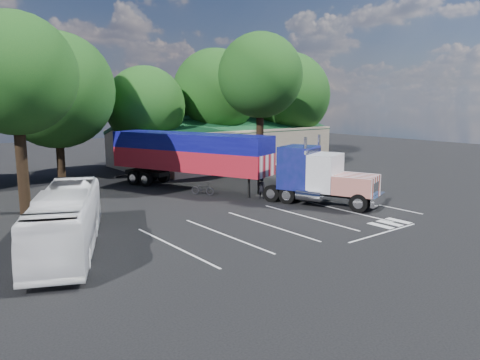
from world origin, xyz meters
TOP-DOWN VIEW (x-y plane):
  - ground at (0.00, 0.00)m, footprint 120.00×120.00m
  - event_hall at (13.74, 17.81)m, footprint 24.20×14.12m
  - tree_row_c at (-5.00, 16.20)m, footprint 10.00×10.00m
  - tree_row_d at (4.00, 17.50)m, footprint 8.00×8.00m
  - tree_row_e at (13.00, 18.00)m, footprint 9.60×9.60m
  - tree_row_f at (23.00, 16.80)m, footprint 10.40×10.40m
  - tree_near_left at (-10.50, 6.00)m, footprint 7.60×7.60m
  - tree_near_right at (11.50, 8.50)m, footprint 8.00×8.00m
  - semi_truck at (3.57, 3.93)m, footprint 11.03×22.18m
  - woman at (4.50, 0.00)m, footprint 0.58×0.69m
  - bicycle at (1.80, 3.85)m, footprint 1.55×1.92m
  - tour_bus at (-10.82, -3.34)m, footprint 6.80×10.90m
  - silver_sedan at (6.89, 14.00)m, footprint 3.94×2.42m

SIDE VIEW (x-z plane):
  - ground at x=0.00m, z-range 0.00..0.00m
  - bicycle at x=1.80m, z-range 0.00..0.98m
  - silver_sedan at x=6.89m, z-range 0.00..1.23m
  - woman at x=4.50m, z-range 0.00..1.60m
  - tour_bus at x=-10.82m, z-range 0.00..3.02m
  - event_hall at x=13.74m, z-range -0.56..4.99m
  - semi_truck at x=3.57m, z-range 0.31..5.09m
  - tree_row_d at x=4.00m, z-range 1.28..11.88m
  - tree_row_f at x=23.00m, z-range 1.29..14.29m
  - tree_row_c at x=-5.00m, z-range 1.51..14.56m
  - tree_row_e at x=13.00m, z-range 1.64..14.54m
  - tree_near_left at x=-10.50m, z-range 2.49..15.14m
  - tree_near_right at x=11.50m, z-range 2.71..16.21m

